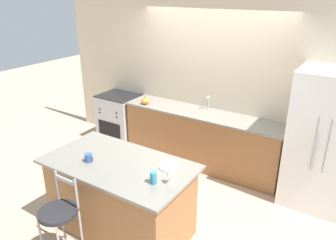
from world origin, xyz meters
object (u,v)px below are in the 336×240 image
at_px(refrigerator, 325,141).
at_px(wine_glass, 170,172).
at_px(tumbler_cup, 153,178).
at_px(dinner_plate, 169,166).
at_px(oven_range, 120,118).
at_px(pumpkin_decoration, 145,101).
at_px(coffee_mug, 89,158).
at_px(bar_stool_near, 60,220).

height_order(refrigerator, wine_glass, refrigerator).
distance_m(refrigerator, tumbler_cup, 2.41).
bearing_deg(tumbler_cup, dinner_plate, 97.10).
height_order(oven_range, tumbler_cup, tumbler_cup).
bearing_deg(pumpkin_decoration, oven_range, 168.53).
xyz_separation_m(dinner_plate, coffee_mug, (-0.84, -0.39, 0.04)).
distance_m(coffee_mug, tumbler_cup, 0.89).
height_order(dinner_plate, coffee_mug, coffee_mug).
bearing_deg(oven_range, dinner_plate, -37.75).
distance_m(refrigerator, wine_glass, 2.26).
relative_size(refrigerator, tumbler_cup, 14.27).
height_order(oven_range, dinner_plate, dinner_plate).
xyz_separation_m(oven_range, tumbler_cup, (2.25, -2.07, 0.53)).
bearing_deg(pumpkin_decoration, tumbler_cup, -51.62).
bearing_deg(dinner_plate, wine_glass, -55.55).
bearing_deg(refrigerator, tumbler_cup, -123.22).
distance_m(tumbler_cup, pumpkin_decoration, 2.45).
bearing_deg(refrigerator, dinner_plate, -129.54).
xyz_separation_m(oven_range, pumpkin_decoration, (0.73, -0.15, 0.52)).
bearing_deg(oven_range, wine_glass, -39.63).
relative_size(dinner_plate, tumbler_cup, 1.78).
bearing_deg(oven_range, pumpkin_decoration, -11.47).
relative_size(dinner_plate, wine_glass, 1.18).
distance_m(bar_stool_near, coffee_mug, 0.73).
xyz_separation_m(oven_range, coffee_mug, (1.36, -2.10, 0.52)).
distance_m(oven_range, dinner_plate, 2.82).
bearing_deg(refrigerator, wine_glass, -121.37).
xyz_separation_m(refrigerator, tumbler_cup, (-1.32, -2.01, 0.06)).
height_order(wine_glass, tumbler_cup, wine_glass).
distance_m(bar_stool_near, wine_glass, 1.27).
bearing_deg(coffee_mug, refrigerator, 42.85).
xyz_separation_m(oven_range, dinner_plate, (2.20, -1.70, 0.48)).
bearing_deg(pumpkin_decoration, refrigerator, 1.91).
bearing_deg(tumbler_cup, bar_stool_near, -141.91).
bearing_deg(bar_stool_near, pumpkin_decoration, 106.33).
height_order(wine_glass, pumpkin_decoration, wine_glass).
bearing_deg(coffee_mug, dinner_plate, 25.08).
distance_m(oven_range, tumbler_cup, 3.10).
distance_m(wine_glass, tumbler_cup, 0.18).
bearing_deg(pumpkin_decoration, coffee_mug, -72.05).
bearing_deg(pumpkin_decoration, wine_glass, -47.76).
xyz_separation_m(wine_glass, tumbler_cup, (-0.14, -0.09, -0.07)).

